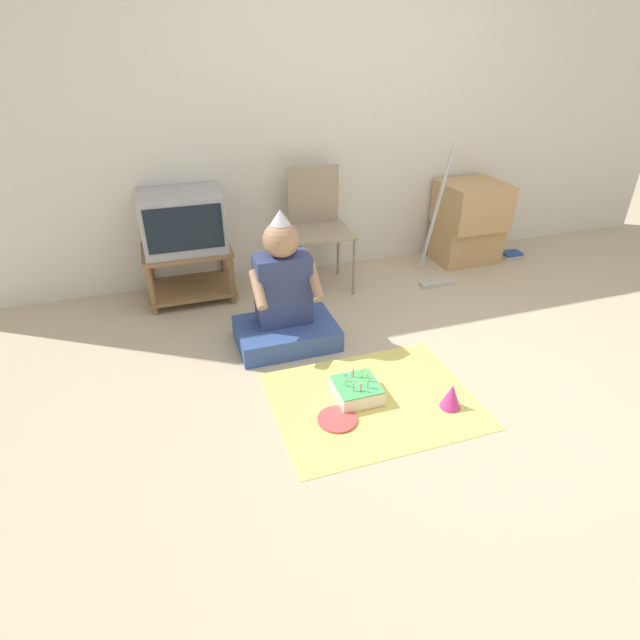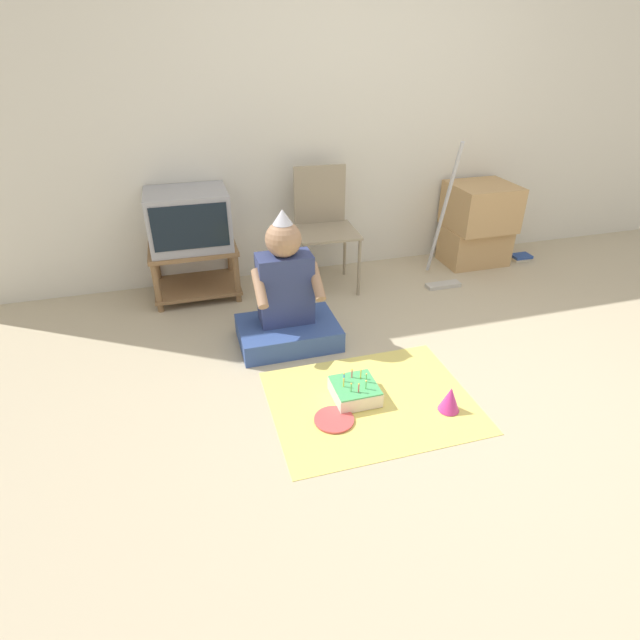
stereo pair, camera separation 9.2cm
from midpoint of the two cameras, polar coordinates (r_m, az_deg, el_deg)
name	(u,v)px [view 2 (the right image)]	position (r m, az deg, el deg)	size (l,w,h in m)	color
ground_plane	(457,396)	(2.95, 16.22, -8.30)	(16.00, 16.00, 0.00)	tan
wall_back	(350,108)	(4.13, 4.13, 23.05)	(6.40, 0.06, 2.55)	beige
tv_stand	(195,266)	(3.90, -13.44, 6.03)	(0.63, 0.47, 0.40)	olive
tv	(189,219)	(3.77, -14.10, 11.12)	(0.57, 0.46, 0.41)	#99999E
folding_chair	(323,219)	(3.89, 1.07, 11.41)	(0.48, 0.45, 0.91)	gray
cardboard_box_stack	(478,223)	(4.55, 18.18, 10.54)	(0.54, 0.48, 0.69)	tan
dust_mop	(443,247)	(4.08, 14.53, 8.12)	(0.28, 0.34, 1.12)	#B2ADA3
book_pile	(521,257)	(4.86, 22.48, 6.64)	(0.17, 0.12, 0.05)	beige
person_seated	(287,303)	(3.17, -3.02, 1.93)	(0.64, 0.45, 0.88)	#334C8C
party_cloth	(371,401)	(2.81, 6.83, -9.20)	(1.10, 0.87, 0.01)	#EAD666
birthday_cake	(355,391)	(2.79, 4.95, -8.10)	(0.24, 0.24, 0.15)	#F4E0C6
party_hat_blue	(450,399)	(2.79, 15.57, -8.69)	(0.11, 0.11, 0.14)	#CC338C
paper_plate	(334,419)	(2.67, 2.63, -11.29)	(0.21, 0.21, 0.01)	#D84C4C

